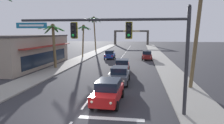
{
  "coord_description": "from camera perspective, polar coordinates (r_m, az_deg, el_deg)",
  "views": [
    {
      "loc": [
        3.86,
        -12.08,
        5.12
      ],
      "look_at": [
        1.05,
        8.0,
        2.2
      ],
      "focal_mm": 32.53,
      "sensor_mm": 36.0,
      "label": 1
    }
  ],
  "objects": [
    {
      "name": "sidewalk_right",
      "position": [
        32.71,
        14.79,
        -0.96
      ],
      "size": [
        3.2,
        110.0,
        0.14
      ],
      "primitive_type": "cube",
      "color": "gray",
      "rests_on": "ground"
    },
    {
      "name": "lane_markings",
      "position": [
        32.77,
        1.85,
        -0.79
      ],
      "size": [
        4.28,
        88.12,
        0.01
      ],
      "color": "silver",
      "rests_on": "ground"
    },
    {
      "name": "sedan_oncoming_far",
      "position": [
        40.48,
        -0.63,
        2.14
      ],
      "size": [
        2.05,
        4.49,
        1.68
      ],
      "color": "navy",
      "rests_on": "ground"
    },
    {
      "name": "sidewalk_left",
      "position": [
        34.5,
        -11.88,
        -0.4
      ],
      "size": [
        3.2,
        110.0,
        0.14
      ],
      "primitive_type": "cube",
      "color": "gray",
      "rests_on": "ground"
    },
    {
      "name": "sedan_lead_at_stop_bar",
      "position": [
        15.08,
        -1.08,
        -8.23
      ],
      "size": [
        2.1,
        4.51,
        1.68
      ],
      "color": "red",
      "rests_on": "ground"
    },
    {
      "name": "town_gateway_arch",
      "position": [
        86.35,
        5.45,
        7.45
      ],
      "size": [
        14.56,
        0.9,
        6.2
      ],
      "color": "#423D38",
      "rests_on": "ground"
    },
    {
      "name": "sedan_fifth_in_queue",
      "position": [
        26.59,
        2.88,
        -1.05
      ],
      "size": [
        2.09,
        4.51,
        1.68
      ],
      "color": "maroon",
      "rests_on": "ground"
    },
    {
      "name": "palm_left_farthest",
      "position": [
        55.95,
        -5.04,
        10.12
      ],
      "size": [
        4.72,
        4.24,
        9.53
      ],
      "color": "brown",
      "rests_on": "ground"
    },
    {
      "name": "ground_plane",
      "position": [
        13.67,
        -9.31,
        -13.91
      ],
      "size": [
        220.0,
        220.0,
        0.0
      ],
      "primitive_type": "plane",
      "color": "#2D2D33"
    },
    {
      "name": "sedan_third_in_queue",
      "position": [
        20.76,
        2.12,
        -3.67
      ],
      "size": [
        1.97,
        4.46,
        1.68
      ],
      "color": "#4C515B",
      "rests_on": "ground"
    },
    {
      "name": "storefront_strip_left",
      "position": [
        33.59,
        -22.24,
        2.93
      ],
      "size": [
        6.85,
        17.5,
        4.78
      ],
      "color": "gray",
      "rests_on": "ground"
    },
    {
      "name": "traffic_signal_mast",
      "position": [
        12.46,
        5.02,
        6.48
      ],
      "size": [
        10.91,
        0.41,
        6.74
      ],
      "color": "#2D2D33",
      "rests_on": "ground"
    },
    {
      "name": "sedan_parked_nearest_kerb",
      "position": [
        39.76,
        9.75,
        1.92
      ],
      "size": [
        1.95,
        4.45,
        1.68
      ],
      "color": "maroon",
      "rests_on": "ground"
    },
    {
      "name": "palm_right_second",
      "position": [
        19.8,
        23.38,
        13.17
      ],
      "size": [
        3.51,
        3.26,
        10.16
      ],
      "color": "brown",
      "rests_on": "ground"
    },
    {
      "name": "palm_left_third",
      "position": [
        42.66,
        -8.06,
        7.94
      ],
      "size": [
        3.38,
        3.18,
        6.81
      ],
      "color": "brown",
      "rests_on": "ground"
    },
    {
      "name": "palm_left_second",
      "position": [
        30.22,
        -16.11,
        6.77
      ],
      "size": [
        4.0,
        4.0,
        6.41
      ],
      "color": "brown",
      "rests_on": "ground"
    }
  ]
}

